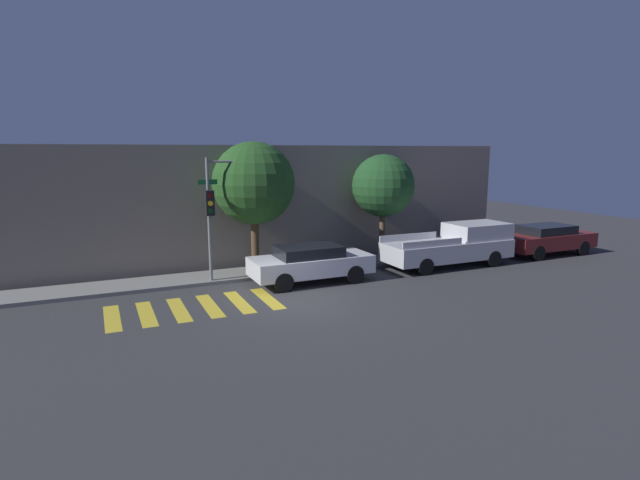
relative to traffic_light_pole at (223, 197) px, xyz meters
The scene contains 10 objects.
ground_plane 4.90m from the traffic_light_pole, 66.23° to the right, with size 60.00×60.00×0.00m, color #333335.
sidewalk 3.57m from the traffic_light_pole, 27.10° to the left, with size 26.00×1.85×0.14m, color slate.
building_row 5.34m from the traffic_light_pole, 73.74° to the left, with size 26.00×6.00×5.13m, color slate.
crosswalk 4.44m from the traffic_light_pole, 122.60° to the right, with size 5.29×2.60×0.00m.
traffic_light_pole is the anchor object (origin of this frame).
sedan_near_corner 4.03m from the traffic_light_pole, 23.36° to the right, with size 4.55×1.86×1.42m.
pickup_truck 10.06m from the traffic_light_pole, ahead, with size 5.72×1.95×1.80m.
sedan_middle 15.44m from the traffic_light_pole, ahead, with size 4.69×1.83×1.44m.
tree_near_corner 1.77m from the traffic_light_pole, 32.10° to the left, with size 3.26×3.26×5.27m.
tree_midblock 7.44m from the traffic_light_pole, ahead, with size 2.76×2.76×4.76m.
Camera 1 is at (-5.78, -14.65, 4.91)m, focal length 28.00 mm.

